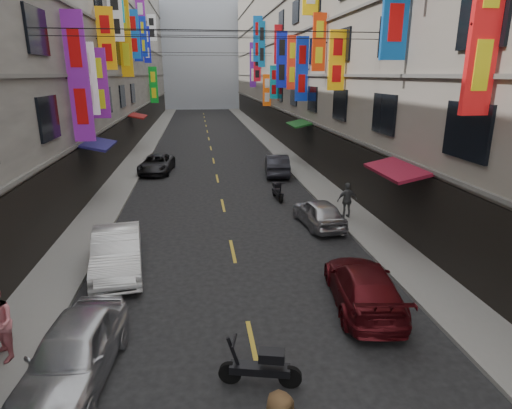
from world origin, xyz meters
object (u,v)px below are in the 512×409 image
object	(u,v)px
car_right_mid	(319,213)
scooter_far_right	(277,191)
car_left_far	(157,164)
car_right_far	(277,165)
pedestrian_rfar	(347,200)
car_right_near	(363,286)
car_left_mid	(117,252)
car_left_near	(74,352)
scooter_crossing	(261,367)

from	to	relation	value
car_right_mid	scooter_far_right	bearing A→B (deg)	-82.28
scooter_far_right	car_left_far	size ratio (longest dim) A/B	0.41
car_left_far	car_right_far	xyz separation A→B (m)	(8.00, -1.77, 0.09)
pedestrian_rfar	car_right_near	bearing A→B (deg)	69.67
car_left_far	car_left_mid	bearing A→B (deg)	-84.38
car_right_mid	pedestrian_rfar	world-z (taller)	pedestrian_rfar
scooter_far_right	car_right_mid	size ratio (longest dim) A/B	0.49
car_left_near	car_right_mid	size ratio (longest dim) A/B	1.10
pedestrian_rfar	scooter_far_right	bearing A→B (deg)	-60.17
car_left_mid	car_right_far	bearing A→B (deg)	52.08
car_left_mid	car_left_far	world-z (taller)	car_left_mid
scooter_far_right	car_right_mid	world-z (taller)	car_right_mid
car_right_near	pedestrian_rfar	world-z (taller)	pedestrian_rfar
car_left_mid	car_right_mid	size ratio (longest dim) A/B	1.21
car_left_near	car_right_far	world-z (taller)	car_right_far
car_left_near	car_left_far	world-z (taller)	car_left_near
car_left_mid	car_right_far	distance (m)	15.87
scooter_crossing	car_left_mid	size ratio (longest dim) A/B	0.40
car_left_far	car_right_near	bearing A→B (deg)	-62.83
car_left_near	car_left_mid	bearing A→B (deg)	96.12
car_left_near	car_left_far	size ratio (longest dim) A/B	0.92
pedestrian_rfar	car_right_mid	bearing A→B (deg)	19.16
car_left_mid	car_right_near	size ratio (longest dim) A/B	1.02
car_right_mid	scooter_crossing	bearing A→B (deg)	62.20
car_right_mid	car_left_mid	bearing A→B (deg)	18.39
car_right_near	car_left_mid	bearing A→B (deg)	-15.92
scooter_crossing	pedestrian_rfar	xyz separation A→B (m)	(5.52, 10.38, 0.50)
scooter_far_right	car_left_far	bearing A→B (deg)	-51.76
scooter_far_right	car_right_mid	xyz separation A→B (m)	(1.03, -4.40, 0.18)
scooter_crossing	car_right_mid	xyz separation A→B (m)	(4.00, 9.71, 0.18)
scooter_far_right	car_left_near	world-z (taller)	car_left_near
car_left_mid	scooter_far_right	bearing A→B (deg)	41.01
car_left_mid	car_right_mid	xyz separation A→B (m)	(8.00, 3.53, -0.10)
scooter_crossing	car_right_near	bearing A→B (deg)	-35.54
scooter_far_right	pedestrian_rfar	distance (m)	4.54
car_right_mid	car_left_near	bearing A→B (deg)	42.84
scooter_crossing	car_left_mid	xyz separation A→B (m)	(-4.00, 6.18, 0.28)
car_right_far	pedestrian_rfar	world-z (taller)	pedestrian_rfar
pedestrian_rfar	car_left_near	bearing A→B (deg)	40.83
car_left_far	pedestrian_rfar	world-z (taller)	pedestrian_rfar
scooter_far_right	car_right_near	world-z (taller)	car_right_near
car_right_mid	car_right_near	bearing A→B (deg)	79.57
scooter_crossing	car_left_mid	world-z (taller)	car_left_mid
car_left_far	car_right_far	bearing A→B (deg)	-6.87
car_right_mid	pedestrian_rfar	size ratio (longest dim) A/B	2.23
car_left_far	car_right_near	world-z (taller)	car_right_near
car_left_far	car_right_near	distance (m)	20.16
scooter_crossing	car_right_near	xyz separation A→B (m)	(3.40, 2.91, 0.18)
car_right_mid	car_left_far	bearing A→B (deg)	-61.63
car_left_mid	car_left_far	bearing A→B (deg)	82.35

